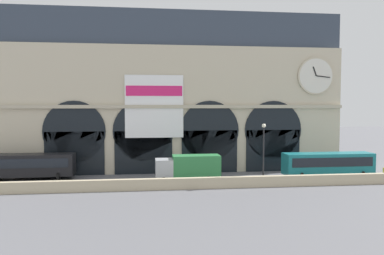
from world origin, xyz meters
TOP-DOWN VIEW (x-y plane):
  - ground_plane at (0.00, 0.00)m, footprint 200.00×200.00m
  - quay_parapet_wall at (0.00, -4.54)m, footprint 90.00×0.70m
  - station_building at (0.03, 7.19)m, footprint 45.12×4.77m
  - bus_west at (-18.18, 2.73)m, footprint 11.00×3.25m
  - box_truck_center at (0.89, -0.83)m, footprint 7.50×2.91m
  - bus_east at (18.07, -0.69)m, footprint 11.00×3.25m
  - street_lamp_quayside at (8.93, -3.74)m, footprint 0.44×0.44m

SIDE VIEW (x-z plane):
  - ground_plane at x=0.00m, z-range 0.00..0.00m
  - quay_parapet_wall at x=0.00m, z-range 0.00..1.20m
  - box_truck_center at x=0.89m, z-range 0.14..3.26m
  - bus_west at x=-18.18m, z-range 0.23..3.33m
  - bus_east at x=18.07m, z-range 0.23..3.33m
  - street_lamp_quayside at x=8.93m, z-range 0.96..7.86m
  - station_building at x=0.03m, z-range -0.38..21.04m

